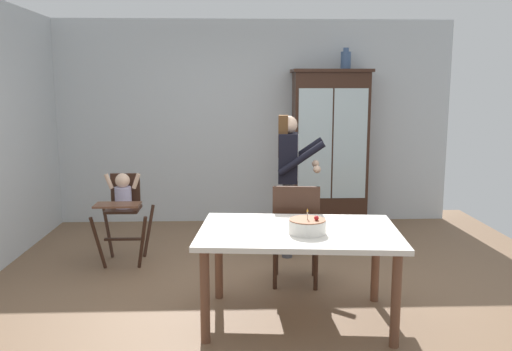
{
  "coord_description": "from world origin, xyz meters",
  "views": [
    {
      "loc": [
        -0.23,
        -4.53,
        1.83
      ],
      "look_at": [
        -0.03,
        0.7,
        0.95
      ],
      "focal_mm": 37.26,
      "sensor_mm": 36.0,
      "label": 1
    }
  ],
  "objects_px": {
    "ceramic_vase": "(346,60)",
    "dining_table": "(298,240)",
    "china_cabinet": "(329,148)",
    "birthday_cake": "(307,226)",
    "dining_chair_far_side": "(296,228)",
    "adult_person": "(289,168)",
    "high_chair_with_toddler": "(123,201)"
  },
  "relations": [
    {
      "from": "birthday_cake",
      "to": "adult_person",
      "type": "bearing_deg",
      "value": 88.89
    },
    {
      "from": "high_chair_with_toddler",
      "to": "adult_person",
      "type": "relative_size",
      "value": 0.62
    },
    {
      "from": "adult_person",
      "to": "dining_table",
      "type": "distance_m",
      "value": 1.68
    },
    {
      "from": "dining_table",
      "to": "birthday_cake",
      "type": "bearing_deg",
      "value": -64.76
    },
    {
      "from": "high_chair_with_toddler",
      "to": "dining_table",
      "type": "relative_size",
      "value": 0.59
    },
    {
      "from": "high_chair_with_toddler",
      "to": "birthday_cake",
      "type": "height_order",
      "value": "high_chair_with_toddler"
    },
    {
      "from": "china_cabinet",
      "to": "ceramic_vase",
      "type": "bearing_deg",
      "value": 1.14
    },
    {
      "from": "china_cabinet",
      "to": "dining_table",
      "type": "xyz_separation_m",
      "value": [
        -0.75,
        -2.94,
        -0.38
      ]
    },
    {
      "from": "ceramic_vase",
      "to": "china_cabinet",
      "type": "bearing_deg",
      "value": -178.86
    },
    {
      "from": "ceramic_vase",
      "to": "dining_table",
      "type": "xyz_separation_m",
      "value": [
        -0.94,
        -2.95,
        -1.51
      ]
    },
    {
      "from": "china_cabinet",
      "to": "high_chair_with_toddler",
      "type": "xyz_separation_m",
      "value": [
        -2.4,
        -1.48,
        -0.38
      ]
    },
    {
      "from": "high_chair_with_toddler",
      "to": "birthday_cake",
      "type": "bearing_deg",
      "value": -43.35
    },
    {
      "from": "china_cabinet",
      "to": "birthday_cake",
      "type": "xyz_separation_m",
      "value": [
        -0.7,
        -3.05,
        -0.24
      ]
    },
    {
      "from": "china_cabinet",
      "to": "ceramic_vase",
      "type": "distance_m",
      "value": 1.15
    },
    {
      "from": "dining_chair_far_side",
      "to": "birthday_cake",
      "type": "bearing_deg",
      "value": 95.5
    },
    {
      "from": "china_cabinet",
      "to": "dining_table",
      "type": "height_order",
      "value": "china_cabinet"
    },
    {
      "from": "china_cabinet",
      "to": "ceramic_vase",
      "type": "relative_size",
      "value": 7.59
    },
    {
      "from": "birthday_cake",
      "to": "dining_chair_far_side",
      "type": "height_order",
      "value": "dining_chair_far_side"
    },
    {
      "from": "high_chair_with_toddler",
      "to": "adult_person",
      "type": "height_order",
      "value": "adult_person"
    },
    {
      "from": "ceramic_vase",
      "to": "dining_chair_far_side",
      "type": "height_order",
      "value": "ceramic_vase"
    },
    {
      "from": "china_cabinet",
      "to": "ceramic_vase",
      "type": "height_order",
      "value": "ceramic_vase"
    },
    {
      "from": "ceramic_vase",
      "to": "birthday_cake",
      "type": "xyz_separation_m",
      "value": [
        -0.88,
        -3.06,
        -1.37
      ]
    },
    {
      "from": "adult_person",
      "to": "dining_chair_far_side",
      "type": "xyz_separation_m",
      "value": [
        -0.02,
        -0.93,
        -0.41
      ]
    },
    {
      "from": "dining_table",
      "to": "dining_chair_far_side",
      "type": "relative_size",
      "value": 1.68
    },
    {
      "from": "high_chair_with_toddler",
      "to": "ceramic_vase",
      "type": "bearing_deg",
      "value": 29.19
    },
    {
      "from": "ceramic_vase",
      "to": "dining_chair_far_side",
      "type": "distance_m",
      "value": 2.88
    },
    {
      "from": "adult_person",
      "to": "birthday_cake",
      "type": "height_order",
      "value": "adult_person"
    },
    {
      "from": "high_chair_with_toddler",
      "to": "dining_chair_far_side",
      "type": "xyz_separation_m",
      "value": [
        1.71,
        -0.75,
        -0.1
      ]
    },
    {
      "from": "dining_table",
      "to": "birthday_cake",
      "type": "relative_size",
      "value": 5.76
    },
    {
      "from": "china_cabinet",
      "to": "high_chair_with_toddler",
      "type": "bearing_deg",
      "value": -148.41
    },
    {
      "from": "dining_table",
      "to": "birthday_cake",
      "type": "distance_m",
      "value": 0.19
    },
    {
      "from": "china_cabinet",
      "to": "birthday_cake",
      "type": "bearing_deg",
      "value": -102.9
    }
  ]
}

